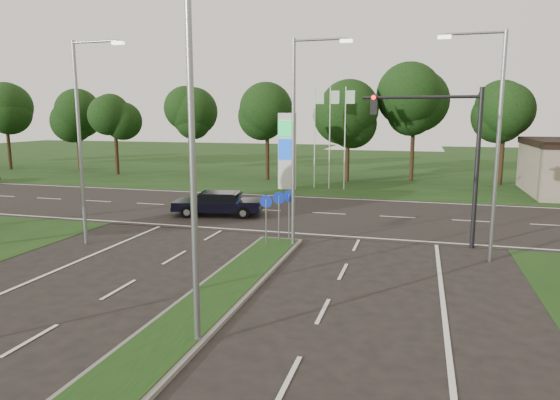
# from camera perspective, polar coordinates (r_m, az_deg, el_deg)

# --- Properties ---
(verge_far) EXTENTS (160.00, 50.00, 0.02)m
(verge_far) POSITION_cam_1_polar(r_m,az_deg,el_deg) (60.61, 9.85, 4.00)
(verge_far) COLOR #153311
(verge_far) RESTS_ON ground
(cross_road) EXTENTS (160.00, 12.00, 0.02)m
(cross_road) POSITION_cam_1_polar(r_m,az_deg,el_deg) (30.22, 3.75, -1.47)
(cross_road) COLOR black
(cross_road) RESTS_ON ground
(median_kerb) EXTENTS (2.00, 26.00, 0.12)m
(median_kerb) POSITION_cam_1_polar(r_m,az_deg,el_deg) (12.31, -17.09, -18.67)
(median_kerb) COLOR slate
(median_kerb) RESTS_ON ground
(streetlight_median_near) EXTENTS (2.53, 0.22, 9.00)m
(streetlight_median_near) POSITION_cam_1_polar(r_m,az_deg,el_deg) (12.16, -9.16, 6.06)
(streetlight_median_near) COLOR gray
(streetlight_median_near) RESTS_ON ground
(streetlight_median_far) EXTENTS (2.53, 0.22, 9.00)m
(streetlight_median_far) POSITION_cam_1_polar(r_m,az_deg,el_deg) (21.64, 2.07, 7.69)
(streetlight_median_far) COLOR gray
(streetlight_median_far) RESTS_ON ground
(streetlight_left_far) EXTENTS (2.53, 0.22, 9.00)m
(streetlight_left_far) POSITION_cam_1_polar(r_m,az_deg,el_deg) (23.86, -21.61, 7.21)
(streetlight_left_far) COLOR gray
(streetlight_left_far) RESTS_ON ground
(streetlight_right_far) EXTENTS (2.53, 0.22, 9.00)m
(streetlight_right_far) POSITION_cam_1_polar(r_m,az_deg,el_deg) (21.21, 23.18, 6.89)
(streetlight_right_far) COLOR gray
(streetlight_right_far) RESTS_ON ground
(traffic_signal) EXTENTS (5.10, 0.42, 7.00)m
(traffic_signal) POSITION_cam_1_polar(r_m,az_deg,el_deg) (23.07, 18.49, 6.27)
(traffic_signal) COLOR black
(traffic_signal) RESTS_ON ground
(median_signs) EXTENTS (1.16, 1.76, 2.38)m
(median_signs) POSITION_cam_1_polar(r_m,az_deg,el_deg) (22.64, -0.20, -0.79)
(median_signs) COLOR gray
(median_signs) RESTS_ON ground
(gas_pylon) EXTENTS (5.80, 1.26, 8.00)m
(gas_pylon) POSITION_cam_1_polar(r_m,az_deg,el_deg) (39.41, 1.13, 5.83)
(gas_pylon) COLOR silver
(gas_pylon) RESTS_ON ground
(treeline_far) EXTENTS (6.00, 6.00, 9.90)m
(treeline_far) POSITION_cam_1_polar(r_m,az_deg,el_deg) (45.36, 8.23, 10.83)
(treeline_far) COLOR black
(treeline_far) RESTS_ON ground
(navy_sedan) EXTENTS (5.36, 3.01, 1.39)m
(navy_sedan) POSITION_cam_1_polar(r_m,az_deg,el_deg) (29.44, -7.02, -0.34)
(navy_sedan) COLOR black
(navy_sedan) RESTS_ON ground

